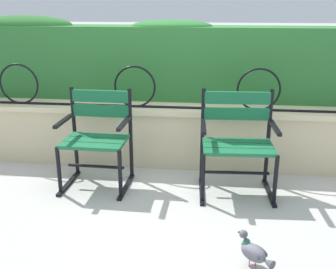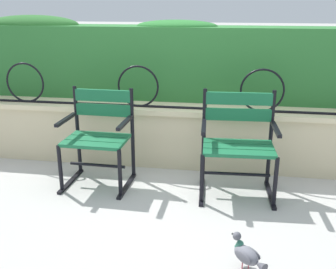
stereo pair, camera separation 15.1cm
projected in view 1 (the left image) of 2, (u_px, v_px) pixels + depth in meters
ground_plane at (167, 195)px, 3.53m from camera, size 60.00×60.00×0.00m
stone_wall at (176, 135)px, 4.14m from camera, size 7.10×0.41×0.62m
iron_arch_fence at (142, 90)px, 3.95m from camera, size 6.57×0.02×0.42m
hedge_row at (180, 60)px, 4.28m from camera, size 6.96×0.45×0.87m
park_chair_left at (97, 136)px, 3.63m from camera, size 0.60×0.53×0.88m
park_chair_right at (237, 140)px, 3.49m from camera, size 0.67×0.55×0.90m
pigeon_near_chairs at (254, 252)px, 2.54m from camera, size 0.23×0.24×0.22m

